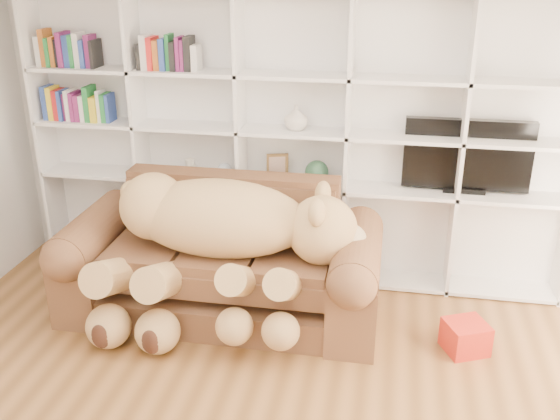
% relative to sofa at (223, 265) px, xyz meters
% --- Properties ---
extents(wall_back, '(5.00, 0.02, 2.70)m').
position_rel_sofa_xyz_m(wall_back, '(0.44, 0.87, 0.97)').
color(wall_back, silver).
rests_on(wall_back, floor).
extents(bookshelf, '(4.43, 0.35, 2.40)m').
position_rel_sofa_xyz_m(bookshelf, '(0.20, 0.73, 0.92)').
color(bookshelf, white).
rests_on(bookshelf, floor).
extents(sofa, '(2.41, 1.04, 1.02)m').
position_rel_sofa_xyz_m(sofa, '(0.00, 0.00, 0.00)').
color(sofa, brown).
rests_on(sofa, floor).
extents(teddy_bear, '(1.95, 1.03, 1.13)m').
position_rel_sofa_xyz_m(teddy_bear, '(0.03, -0.20, 0.34)').
color(teddy_bear, tan).
rests_on(teddy_bear, sofa).
extents(throw_pillow, '(0.42, 0.28, 0.41)m').
position_rel_sofa_xyz_m(throw_pillow, '(-0.56, 0.17, 0.33)').
color(throw_pillow, '#560E12').
rests_on(throw_pillow, sofa).
extents(gift_box, '(0.36, 0.35, 0.22)m').
position_rel_sofa_xyz_m(gift_box, '(1.84, -0.24, -0.27)').
color(gift_box, red).
rests_on(gift_box, floor).
extents(tv, '(0.99, 0.18, 0.58)m').
position_rel_sofa_xyz_m(tv, '(1.82, 0.72, 0.77)').
color(tv, black).
rests_on(tv, bookshelf).
extents(picture_frame, '(0.18, 0.08, 0.23)m').
position_rel_sofa_xyz_m(picture_frame, '(0.31, 0.67, 0.61)').
color(picture_frame, '#523B1C').
rests_on(picture_frame, bookshelf).
extents(green_vase, '(0.20, 0.20, 0.20)m').
position_rel_sofa_xyz_m(green_vase, '(0.64, 0.67, 0.58)').
color(green_vase, '#295036').
rests_on(green_vase, bookshelf).
extents(figurine_tall, '(0.09, 0.09, 0.15)m').
position_rel_sofa_xyz_m(figurine_tall, '(-0.46, 0.67, 0.56)').
color(figurine_tall, silver).
rests_on(figurine_tall, bookshelf).
extents(figurine_short, '(0.06, 0.06, 0.11)m').
position_rel_sofa_xyz_m(figurine_short, '(-0.44, 0.67, 0.54)').
color(figurine_short, silver).
rests_on(figurine_short, bookshelf).
extents(snow_globe, '(0.12, 0.12, 0.12)m').
position_rel_sofa_xyz_m(snow_globe, '(-0.15, 0.67, 0.55)').
color(snow_globe, silver).
rests_on(snow_globe, bookshelf).
extents(shelf_vase, '(0.22, 0.22, 0.20)m').
position_rel_sofa_xyz_m(shelf_vase, '(0.46, 0.67, 1.03)').
color(shelf_vase, beige).
rests_on(shelf_vase, bookshelf).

